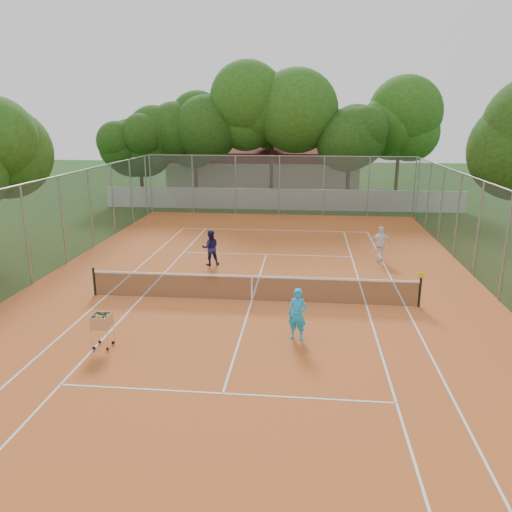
# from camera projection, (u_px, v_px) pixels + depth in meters

# --- Properties ---
(ground) EXTENTS (120.00, 120.00, 0.00)m
(ground) POSITION_uv_depth(u_px,v_px,m) (252.00, 301.00, 18.21)
(ground) COLOR #15380F
(ground) RESTS_ON ground
(court_pad) EXTENTS (18.00, 34.00, 0.02)m
(court_pad) POSITION_uv_depth(u_px,v_px,m) (252.00, 301.00, 18.21)
(court_pad) COLOR #C15C25
(court_pad) RESTS_ON ground
(court_lines) EXTENTS (10.98, 23.78, 0.01)m
(court_lines) POSITION_uv_depth(u_px,v_px,m) (252.00, 301.00, 18.21)
(court_lines) COLOR white
(court_lines) RESTS_ON court_pad
(tennis_net) EXTENTS (11.88, 0.10, 0.98)m
(tennis_net) POSITION_uv_depth(u_px,v_px,m) (252.00, 288.00, 18.08)
(tennis_net) COLOR black
(tennis_net) RESTS_ON court_pad
(perimeter_fence) EXTENTS (18.00, 34.00, 4.00)m
(perimeter_fence) POSITION_uv_depth(u_px,v_px,m) (252.00, 248.00, 17.68)
(perimeter_fence) COLOR slate
(perimeter_fence) RESTS_ON ground
(boundary_wall) EXTENTS (26.00, 0.30, 1.50)m
(boundary_wall) POSITION_uv_depth(u_px,v_px,m) (280.00, 199.00, 36.22)
(boundary_wall) COLOR silver
(boundary_wall) RESTS_ON ground
(clubhouse) EXTENTS (16.40, 9.00, 4.40)m
(clubhouse) POSITION_uv_depth(u_px,v_px,m) (265.00, 166.00, 45.62)
(clubhouse) COLOR beige
(clubhouse) RESTS_ON ground
(tropical_trees) EXTENTS (29.00, 19.00, 10.00)m
(tropical_trees) POSITION_uv_depth(u_px,v_px,m) (283.00, 138.00, 37.96)
(tropical_trees) COLOR #16360D
(tropical_trees) RESTS_ON ground
(player_near) EXTENTS (0.66, 0.53, 1.59)m
(player_near) POSITION_uv_depth(u_px,v_px,m) (297.00, 314.00, 14.85)
(player_near) COLOR #1CA7EF
(player_near) RESTS_ON court_pad
(player_far_left) EXTENTS (0.92, 0.80, 1.60)m
(player_far_left) POSITION_uv_depth(u_px,v_px,m) (210.00, 248.00, 22.44)
(player_far_left) COLOR #1C1A4F
(player_far_left) RESTS_ON court_pad
(player_far_right) EXTENTS (1.00, 0.51, 1.65)m
(player_far_right) POSITION_uv_depth(u_px,v_px,m) (381.00, 244.00, 23.02)
(player_far_right) COLOR white
(player_far_right) RESTS_ON court_pad
(ball_hopper) EXTENTS (0.63, 0.63, 1.11)m
(ball_hopper) POSITION_uv_depth(u_px,v_px,m) (102.00, 330.00, 14.37)
(ball_hopper) COLOR #B9BAC0
(ball_hopper) RESTS_ON court_pad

